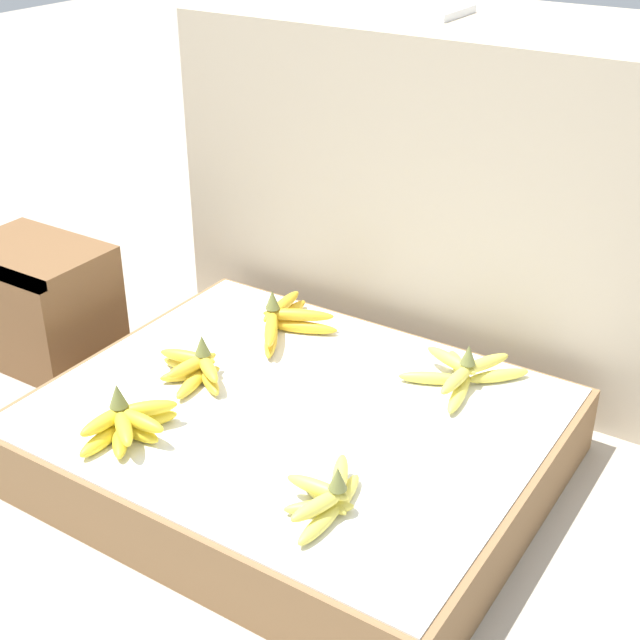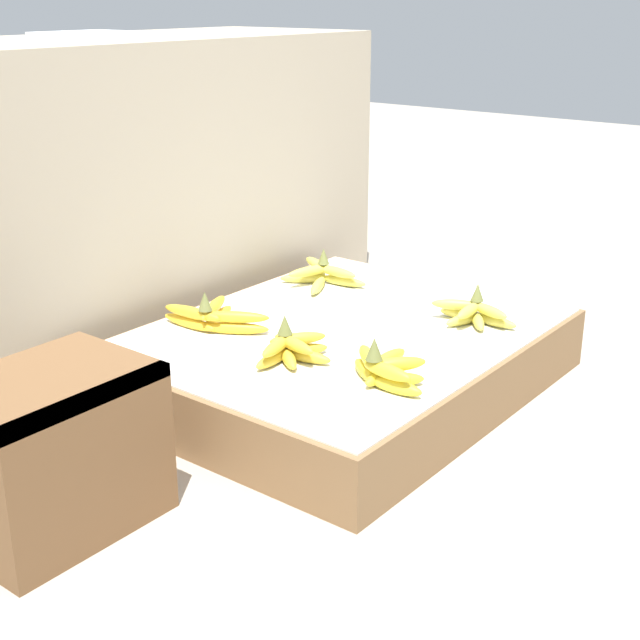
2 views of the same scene
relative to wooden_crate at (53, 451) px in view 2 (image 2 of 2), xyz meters
The scene contains 10 objects.
ground_plane 0.81m from the wooden_crate, ahead, with size 10.00×10.00×0.00m, color #A89E8E.
display_platform 0.80m from the wooden_crate, ahead, with size 0.99×0.80×0.15m.
back_vendor_table 1.14m from the wooden_crate, 39.86° to the left, with size 1.41×0.58×0.80m.
wooden_crate is the anchor object (origin of this frame).
banana_bunch_front_left 0.67m from the wooden_crate, 27.12° to the right, with size 0.14×0.21×0.11m.
banana_bunch_front_midleft 1.06m from the wooden_crate, 15.00° to the right, with size 0.13×0.21×0.10m.
banana_bunch_middle_left 0.57m from the wooden_crate, ahead, with size 0.19×0.15×0.10m.
banana_bunch_back_left 0.64m from the wooden_crate, 18.15° to the left, with size 0.17×0.27×0.10m.
banana_bunch_back_midleft 1.07m from the wooden_crate, 11.63° to the left, with size 0.24×0.24×0.10m.
foam_tray_white 1.15m from the wooden_crate, 45.20° to the left, with size 0.22×0.17×0.02m.
Camera 2 is at (-1.60, -1.19, 0.91)m, focal length 50.00 mm.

